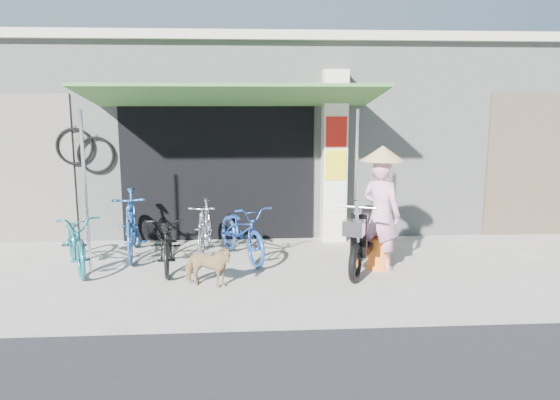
{
  "coord_description": "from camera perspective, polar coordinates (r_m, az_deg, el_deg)",
  "views": [
    {
      "loc": [
        -0.73,
        -7.08,
        2.48
      ],
      "look_at": [
        -0.2,
        1.0,
        1.0
      ],
      "focal_mm": 35.0,
      "sensor_mm": 36.0,
      "label": 1
    }
  ],
  "objects": [
    {
      "name": "ground",
      "position": [
        7.53,
        2.04,
        -8.86
      ],
      "size": [
        80.0,
        80.0,
        0.0
      ],
      "primitive_type": "plane",
      "color": "#B0A99F",
      "rests_on": "ground"
    },
    {
      "name": "bicycle_shop",
      "position": [
        12.21,
        -0.34,
        7.34
      ],
      "size": [
        12.3,
        5.3,
        3.66
      ],
      "color": "gray",
      "rests_on": "ground"
    },
    {
      "name": "shop_pillar",
      "position": [
        9.7,
        5.65,
        4.51
      ],
      "size": [
        0.42,
        0.44,
        3.0
      ],
      "color": "silver",
      "rests_on": "ground"
    },
    {
      "name": "awning",
      "position": [
        8.7,
        -4.98,
        10.55
      ],
      "size": [
        4.6,
        1.88,
        2.72
      ],
      "color": "#34642D",
      "rests_on": "ground"
    },
    {
      "name": "neighbour_right",
      "position": [
        11.3,
        26.79,
        3.26
      ],
      "size": [
        2.6,
        0.06,
        2.6
      ],
      "primitive_type": "cube",
      "color": "brown",
      "rests_on": "ground"
    },
    {
      "name": "bike_teal",
      "position": [
        8.63,
        -20.52,
        -4.02
      ],
      "size": [
        1.18,
        1.75,
        0.87
      ],
      "primitive_type": "imported",
      "rotation": [
        0.0,
        0.0,
        0.4
      ],
      "color": "#18616C",
      "rests_on": "ground"
    },
    {
      "name": "bike_blue",
      "position": [
        9.08,
        -15.27,
        -2.4
      ],
      "size": [
        0.75,
        1.82,
        1.06
      ],
      "primitive_type": "imported",
      "rotation": [
        0.0,
        0.0,
        0.14
      ],
      "color": "#205193",
      "rests_on": "ground"
    },
    {
      "name": "bike_black",
      "position": [
        8.32,
        -11.6,
        -4.22
      ],
      "size": [
        0.72,
        1.64,
        0.83
      ],
      "primitive_type": "imported",
      "rotation": [
        0.0,
        0.0,
        0.11
      ],
      "color": "black",
      "rests_on": "ground"
    },
    {
      "name": "bike_silver",
      "position": [
        8.94,
        -7.85,
        -2.88
      ],
      "size": [
        0.52,
        1.51,
        0.89
      ],
      "primitive_type": "imported",
      "rotation": [
        0.0,
        0.0,
        -0.07
      ],
      "color": "silver",
      "rests_on": "ground"
    },
    {
      "name": "bike_navy",
      "position": [
        8.65,
        -3.97,
        -3.25
      ],
      "size": [
        1.21,
        1.81,
        0.9
      ],
      "primitive_type": "imported",
      "rotation": [
        0.0,
        0.0,
        0.39
      ],
      "color": "#204595",
      "rests_on": "ground"
    },
    {
      "name": "street_dog",
      "position": [
        7.42,
        -7.58,
        -6.86
      ],
      "size": [
        0.76,
        0.49,
        0.59
      ],
      "primitive_type": "imported",
      "rotation": [
        0.0,
        0.0,
        1.3
      ],
      "color": "#9F8C54",
      "rests_on": "ground"
    },
    {
      "name": "moped",
      "position": [
        8.24,
        8.98,
        -3.75
      ],
      "size": [
        0.94,
        1.79,
        1.07
      ],
      "rotation": [
        0.0,
        0.0,
        -0.42
      ],
      "color": "black",
      "rests_on": "ground"
    },
    {
      "name": "nun",
      "position": [
        8.17,
        10.5,
        -0.93
      ],
      "size": [
        0.71,
        0.7,
        1.84
      ],
      "rotation": [
        0.0,
        0.0,
        2.4
      ],
      "color": "pink",
      "rests_on": "ground"
    }
  ]
}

